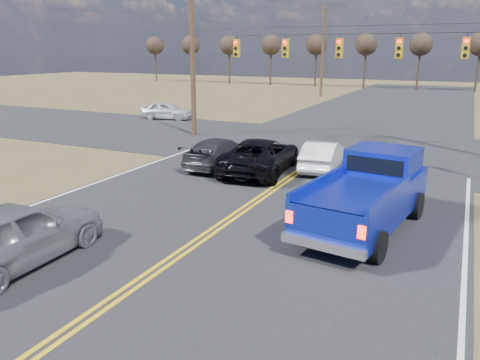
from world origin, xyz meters
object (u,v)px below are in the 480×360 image
at_px(pickup_truck, 367,194).
at_px(silver_suv, 13,234).
at_px(dgrey_car_queue, 220,152).
at_px(black_suv, 260,155).
at_px(cross_car_west, 167,111).
at_px(white_car_queue, 322,156).

bearing_deg(pickup_truck, silver_suv, -131.41).
height_order(silver_suv, dgrey_car_queue, silver_suv).
bearing_deg(dgrey_car_queue, black_suv, 175.92).
distance_m(black_suv, dgrey_car_queue, 2.13).
xyz_separation_m(pickup_truck, cross_car_west, (-18.50, 16.54, -0.41)).
xyz_separation_m(pickup_truck, black_suv, (-5.55, 4.80, -0.34)).
bearing_deg(pickup_truck, dgrey_car_queue, 154.93).
distance_m(pickup_truck, silver_suv, 9.73).
bearing_deg(cross_car_west, dgrey_car_queue, -145.00).
height_order(silver_suv, cross_car_west, silver_suv).
relative_size(silver_suv, black_suv, 0.90).
xyz_separation_m(white_car_queue, cross_car_west, (-15.28, 10.16, 0.02)).
bearing_deg(white_car_queue, dgrey_car_queue, 11.44).
distance_m(pickup_truck, black_suv, 7.35).
xyz_separation_m(silver_suv, cross_car_west, (-11.12, 22.89, -0.15)).
height_order(black_suv, white_car_queue, black_suv).
xyz_separation_m(dgrey_car_queue, cross_car_west, (-10.84, 11.57, 0.02)).
height_order(white_car_queue, cross_car_west, cross_car_west).
xyz_separation_m(white_car_queue, dgrey_car_queue, (-4.45, -1.42, 0.00)).
relative_size(pickup_truck, black_suv, 1.15).
distance_m(white_car_queue, dgrey_car_queue, 4.67).
xyz_separation_m(black_suv, white_car_queue, (2.33, 1.58, -0.10)).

